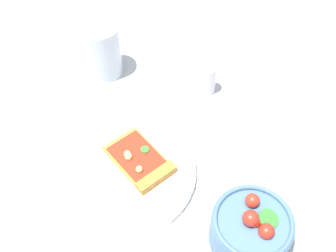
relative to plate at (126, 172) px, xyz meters
The scene contains 6 objects.
ground_plane 0.04m from the plate, 24.86° to the left, with size 2.40×2.40×0.00m, color #B2B7BC.
plate is the anchor object (origin of this frame).
pizza_slice_main 0.03m from the plate, 19.98° to the right, with size 0.08×0.13×0.02m.
salad_bowl 0.24m from the plate, 71.34° to the right, with size 0.13×0.13×0.09m.
soda_glass 0.28m from the plate, 62.60° to the left, with size 0.08×0.08×0.12m.
pepper_shaker 0.26m from the plate, 12.06° to the left, with size 0.03×0.03×0.08m.
Camera 1 is at (-0.24, -0.38, 0.66)m, focal length 45.16 mm.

